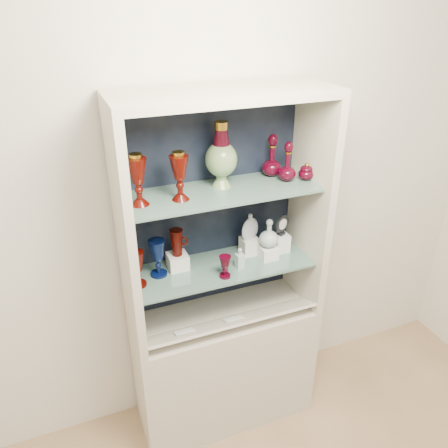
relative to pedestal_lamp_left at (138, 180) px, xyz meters
name	(u,v)px	position (x,y,z in m)	size (l,w,h in m)	color
wall_back	(208,189)	(0.40, 0.22, -0.19)	(3.50, 0.02, 2.80)	silver
cabinet_base	(224,364)	(0.40, 0.00, -1.21)	(1.00, 0.40, 0.75)	beige
cabinet_back_panel	(211,204)	(0.40, 0.19, -0.26)	(0.98, 0.02, 1.15)	black
cabinet_side_left	(125,237)	(-0.08, 0.00, -0.26)	(0.04, 0.40, 1.15)	beige
cabinet_side_right	(309,204)	(0.88, 0.00, -0.26)	(0.04, 0.40, 1.15)	beige
cabinet_top_cap	(224,94)	(0.40, 0.00, 0.33)	(1.00, 0.40, 0.04)	beige
shelf_lower	(223,266)	(0.40, 0.02, -0.54)	(0.92, 0.34, 0.01)	slate
shelf_upper	(222,192)	(0.40, 0.02, -0.12)	(0.92, 0.34, 0.01)	slate
label_ledge	(232,321)	(0.40, -0.11, -0.81)	(0.92, 0.18, 0.01)	beige
label_card_0	(184,331)	(0.14, -0.11, -0.79)	(0.10, 0.07, 0.00)	white
label_card_1	(234,319)	(0.41, -0.11, -0.79)	(0.10, 0.07, 0.00)	white
pedestal_lamp_left	(138,180)	(0.00, 0.00, 0.00)	(0.09, 0.09, 0.23)	#440802
pedestal_lamp_right	(180,176)	(0.18, -0.01, 0.00)	(0.09, 0.09, 0.22)	#440802
enamel_urn	(221,155)	(0.41, 0.07, 0.04)	(0.15, 0.15, 0.32)	#08491F
ruby_decanter_a	(288,159)	(0.74, 0.02, 0.00)	(0.09, 0.09, 0.22)	#450416
ruby_decanter_b	(272,154)	(0.70, 0.11, 0.00)	(0.10, 0.10, 0.23)	#450416
lidded_bowl	(306,171)	(0.84, -0.01, -0.07)	(0.08, 0.08, 0.09)	#450416
cobalt_goblet	(158,258)	(0.07, 0.05, -0.44)	(0.08, 0.08, 0.20)	#04103F
ruby_goblet_tall	(137,269)	(-0.04, 0.00, -0.44)	(0.08, 0.08, 0.19)	#440802
ruby_goblet_small	(225,267)	(0.37, -0.09, -0.48)	(0.06, 0.06, 0.12)	#450416
riser_ruby_pitcher	(178,261)	(0.17, 0.08, -0.50)	(0.10, 0.10, 0.08)	silver
ruby_pitcher	(177,242)	(0.17, 0.08, -0.39)	(0.11, 0.07, 0.14)	#440802
clear_square_bottle	(240,258)	(0.47, -0.04, -0.48)	(0.04, 0.04, 0.12)	#9AADB2
riser_flat_flask	(249,246)	(0.58, 0.08, -0.49)	(0.09, 0.09, 0.09)	silver
flat_flask	(250,226)	(0.58, 0.08, -0.37)	(0.11, 0.04, 0.15)	#B3BAC5
riser_clear_round_decanter	(268,252)	(0.65, -0.01, -0.50)	(0.09, 0.09, 0.07)	silver
clear_round_decanter	(269,234)	(0.65, -0.01, -0.39)	(0.10, 0.10, 0.15)	#9AADB2
riser_cameo_medallion	(281,243)	(0.74, 0.04, -0.49)	(0.08, 0.08, 0.10)	silver
cameo_medallion	(282,225)	(0.74, 0.04, -0.38)	(0.10, 0.04, 0.12)	black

